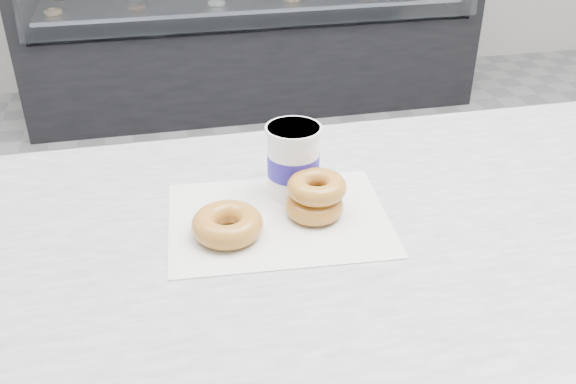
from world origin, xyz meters
name	(u,v)px	position (x,y,z in m)	size (l,w,h in m)	color
ground	(367,354)	(0.00, 0.00, 0.00)	(5.00, 5.00, 0.00)	#959597
display_case	(250,14)	(0.00, 2.12, 0.49)	(2.40, 0.74, 1.25)	black
wax_paper	(279,219)	(-0.39, -0.54, 0.90)	(0.34, 0.26, 0.00)	silver
donut_single	(227,224)	(-0.47, -0.57, 0.92)	(0.11, 0.11, 0.04)	#B67732
donut_stack	(316,196)	(-0.33, -0.54, 0.93)	(0.13, 0.13, 0.06)	#B67732
coffee_cup	(293,160)	(-0.35, -0.47, 0.96)	(0.09, 0.09, 0.12)	white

